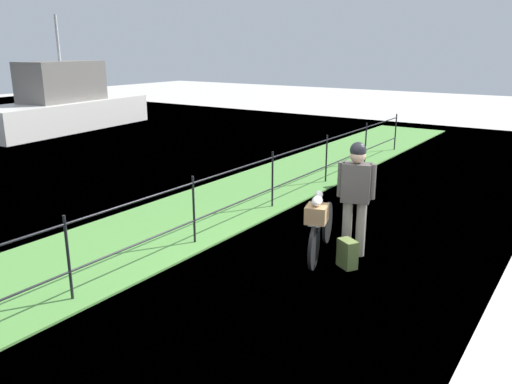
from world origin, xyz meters
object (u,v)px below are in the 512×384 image
Objects in this scene: mooring_bollard at (344,178)px; moored_boat_mid at (64,105)px; terrier_dog at (318,200)px; backpack_on_paving at (347,254)px; cyclist_person at (356,189)px; wooden_crate at (317,214)px; bicycle_main at (321,233)px.

mooring_bollard is 0.06× the size of moored_boat_mid.
backpack_on_paving is (0.17, -0.40, -0.76)m from terrier_dog.
cyclist_person is 4.28× the size of mooring_bollard.
wooden_crate is 0.86× the size of mooring_bollard.
mooring_bollard is (4.08, 1.44, -0.57)m from wooden_crate.
bicycle_main is 0.72m from terrier_dog.
terrier_dog is (0.02, 0.01, 0.20)m from wooden_crate.
terrier_dog reaches higher than wooden_crate.
cyclist_person is (0.66, -0.27, 0.24)m from wooden_crate.
mooring_bollard is at bearing 19.68° from bicycle_main.
backpack_on_paving is (-0.47, -0.12, -0.80)m from cyclist_person.
bicycle_main is at bearing -167.88° from backpack_on_paving.
bicycle_main is 0.98× the size of cyclist_person.
mooring_bollard is at bearing -98.09° from moored_boat_mid.
terrier_dog is at bearing 16.48° from wooden_crate.
mooring_bollard is at bearing 26.57° from cyclist_person.
bicycle_main is 4.12× the size of backpack_on_paving.
bicycle_main is 4.85× the size of wooden_crate.
cyclist_person reaches higher than mooring_bollard.
terrier_dog is 4.37m from mooring_bollard.
wooden_crate is 0.76m from cyclist_person.
bicycle_main is 0.55m from backpack_on_paving.
terrier_dog reaches higher than bicycle_main.
wooden_crate reaches higher than mooring_bollard.
backpack_on_paving is at bearing -63.19° from wooden_crate.
cyclist_person is 14.67m from moored_boat_mid.
bicycle_main is at bearing -160.32° from mooring_bollard.
wooden_crate is 0.20× the size of cyclist_person.
cyclist_person is at bearing 135.78° from backpack_on_paving.
moored_boat_mid is at bearing 69.55° from cyclist_person.
wooden_crate is at bearing 157.67° from cyclist_person.
wooden_crate is at bearing -163.52° from terrier_dog.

